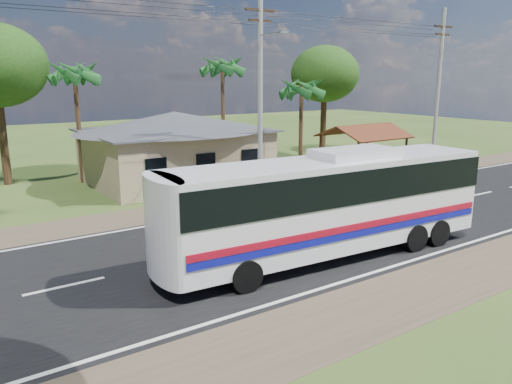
% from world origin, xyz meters
% --- Properties ---
extents(ground, '(120.00, 120.00, 0.00)m').
position_xyz_m(ground, '(0.00, 0.00, 0.00)').
color(ground, '#2D4B1A').
rests_on(ground, ground).
extents(road, '(120.00, 16.00, 0.03)m').
position_xyz_m(road, '(0.00, 0.00, 0.01)').
color(road, black).
rests_on(road, ground).
extents(house, '(12.40, 10.00, 5.00)m').
position_xyz_m(house, '(1.00, 13.00, 2.64)').
color(house, tan).
rests_on(house, ground).
extents(waiting_shed, '(5.20, 4.48, 3.35)m').
position_xyz_m(waiting_shed, '(13.00, 8.50, 2.73)').
color(waiting_shed, '#332012').
rests_on(waiting_shed, ground).
extents(concrete_barrier, '(7.00, 0.30, 0.90)m').
position_xyz_m(concrete_barrier, '(12.00, 5.60, 0.45)').
color(concrete_barrier, '#9E9E99').
rests_on(concrete_barrier, ground).
extents(utility_poles, '(32.80, 2.22, 11.00)m').
position_xyz_m(utility_poles, '(2.67, 6.49, 5.77)').
color(utility_poles, '#9E9E99').
rests_on(utility_poles, ground).
extents(palm_near, '(2.80, 2.80, 6.70)m').
position_xyz_m(palm_near, '(9.50, 11.00, 5.71)').
color(palm_near, '#47301E').
rests_on(palm_near, ground).
extents(palm_mid, '(2.80, 2.80, 8.20)m').
position_xyz_m(palm_mid, '(6.00, 15.50, 7.16)').
color(palm_mid, '#47301E').
rests_on(palm_mid, ground).
extents(palm_far, '(2.80, 2.80, 7.70)m').
position_xyz_m(palm_far, '(-4.00, 16.00, 6.68)').
color(palm_far, '#47301E').
rests_on(palm_far, ground).
extents(tree_behind_shed, '(5.60, 5.60, 9.02)m').
position_xyz_m(tree_behind_shed, '(16.00, 16.00, 6.68)').
color(tree_behind_shed, '#47301E').
rests_on(tree_behind_shed, ground).
extents(coach_bus, '(12.84, 3.53, 3.94)m').
position_xyz_m(coach_bus, '(-0.18, -2.62, 2.25)').
color(coach_bus, silver).
rests_on(coach_bus, ground).
extents(motorcycle, '(1.85, 1.00, 0.92)m').
position_xyz_m(motorcycle, '(11.17, 4.98, 0.46)').
color(motorcycle, black).
rests_on(motorcycle, ground).
extents(person, '(0.66, 0.50, 1.63)m').
position_xyz_m(person, '(15.99, 4.42, 0.81)').
color(person, '#1C2E9B').
rests_on(person, ground).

